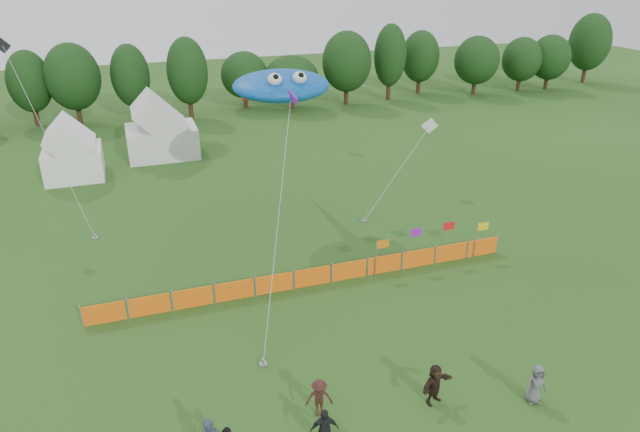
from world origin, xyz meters
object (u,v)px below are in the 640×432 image
object	(u,v)px
tent_right	(161,132)
spectator_f	(435,384)
tent_left	(72,153)
spectator_d	(324,430)
stingray_kite	(280,84)
spectator_c	(319,398)
barrier_fence	(312,277)
spectator_e	(536,384)

from	to	relation	value
tent_right	spectator_f	world-z (taller)	tent_right
tent_left	spectator_d	world-z (taller)	tent_left
tent_left	stingray_kite	world-z (taller)	stingray_kite
spectator_c	stingray_kite	bearing A→B (deg)	93.15
barrier_fence	spectator_d	xyz separation A→B (m)	(-2.94, -10.18, 0.35)
spectator_f	tent_right	bearing A→B (deg)	83.17
tent_left	spectator_e	distance (m)	35.79
spectator_e	stingray_kite	world-z (taller)	stingray_kite
tent_right	spectator_f	xyz separation A→B (m)	(7.02, -33.14, -1.20)
tent_left	stingray_kite	xyz separation A→B (m)	(13.15, -11.48, 6.48)
spectator_c	spectator_d	size ratio (longest dim) A/B	0.92
tent_right	spectator_c	distance (m)	32.52
spectator_d	spectator_e	world-z (taller)	spectator_d
tent_left	spectator_e	xyz separation A→B (m)	(17.35, -31.28, -1.05)
spectator_c	tent_right	bearing A→B (deg)	109.55
tent_right	stingray_kite	bearing A→B (deg)	-66.27
spectator_c	spectator_e	distance (m)	8.10
tent_left	spectator_e	bearing A→B (deg)	-60.98
tent_left	stingray_kite	size ratio (longest dim) A/B	0.19
tent_left	spectator_c	size ratio (longest dim) A/B	2.69
spectator_e	spectator_f	bearing A→B (deg)	170.58
spectator_d	tent_right	bearing A→B (deg)	101.97
spectator_c	spectator_f	size ratio (longest dim) A/B	0.93
barrier_fence	stingray_kite	xyz separation A→B (m)	(1.07, 9.21, 7.84)
barrier_fence	spectator_d	world-z (taller)	spectator_d
barrier_fence	tent_left	bearing A→B (deg)	120.27
barrier_fence	spectator_e	xyz separation A→B (m)	(5.28, -10.59, 0.32)
spectator_c	spectator_f	bearing A→B (deg)	4.66
tent_right	spectator_d	xyz separation A→B (m)	(2.38, -33.93, -1.19)
spectator_d	spectator_f	size ratio (longest dim) A/B	1.01
tent_right	spectator_d	bearing A→B (deg)	-85.99
tent_left	spectator_f	world-z (taller)	tent_left
spectator_e	stingray_kite	size ratio (longest dim) A/B	0.07
stingray_kite	spectator_e	bearing A→B (deg)	-78.01
barrier_fence	spectator_d	distance (m)	10.61
tent_right	spectator_d	distance (m)	34.03
spectator_d	barrier_fence	bearing A→B (deg)	81.85
barrier_fence	spectator_f	bearing A→B (deg)	-79.77
spectator_e	stingray_kite	distance (m)	21.60
spectator_d	spectator_e	distance (m)	8.23
tent_right	barrier_fence	distance (m)	24.38
barrier_fence	stingray_kite	size ratio (longest dim) A/B	0.99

